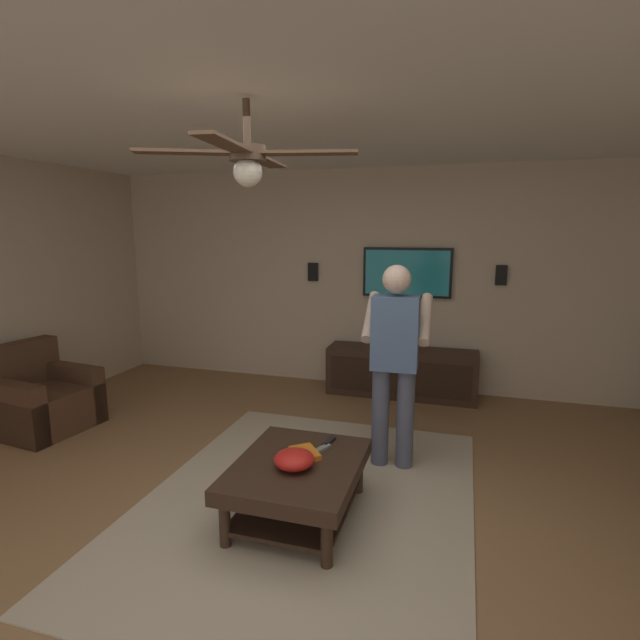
% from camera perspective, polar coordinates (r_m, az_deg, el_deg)
% --- Properties ---
extents(ground_plane, '(8.10, 8.10, 0.00)m').
position_cam_1_polar(ground_plane, '(3.29, -4.99, -24.88)').
color(ground_plane, olive).
extents(wall_back_tv, '(0.10, 6.95, 2.61)m').
position_cam_1_polar(wall_back_tv, '(5.93, 6.76, 4.68)').
color(wall_back_tv, '#C6B299').
rests_on(wall_back_tv, ground).
extents(ceiling_slab, '(6.76, 6.95, 0.10)m').
position_cam_1_polar(ceiling_slab, '(2.79, -5.96, 26.24)').
color(ceiling_slab, white).
extents(area_rug, '(2.92, 2.27, 0.01)m').
position_cam_1_polar(area_rug, '(3.70, -1.50, -20.36)').
color(area_rug, tan).
rests_on(area_rug, ground).
extents(armchair, '(0.89, 0.90, 0.82)m').
position_cam_1_polar(armchair, '(5.48, -29.91, -8.15)').
color(armchair, '#472D1E').
rests_on(armchair, ground).
extents(coffee_table, '(1.00, 0.80, 0.40)m').
position_cam_1_polar(coffee_table, '(3.39, -2.63, -17.81)').
color(coffee_table, '#332116').
rests_on(coffee_table, ground).
extents(media_console, '(0.45, 1.70, 0.55)m').
position_cam_1_polar(media_console, '(5.75, 9.47, -6.05)').
color(media_console, '#332116').
rests_on(media_console, ground).
extents(tv, '(0.05, 1.02, 0.58)m').
position_cam_1_polar(tv, '(5.78, 10.11, 5.47)').
color(tv, black).
extents(person_standing, '(0.55, 0.55, 1.64)m').
position_cam_1_polar(person_standing, '(3.90, 8.72, -4.00)').
color(person_standing, '#4C5166').
rests_on(person_standing, ground).
extents(bowl, '(0.26, 0.26, 0.12)m').
position_cam_1_polar(bowl, '(3.24, -3.03, -15.93)').
color(bowl, red).
rests_on(bowl, coffee_table).
extents(remote_white, '(0.14, 0.14, 0.02)m').
position_cam_1_polar(remote_white, '(3.37, -3.69, -15.79)').
color(remote_white, white).
rests_on(remote_white, coffee_table).
extents(remote_black, '(0.16, 0.07, 0.02)m').
position_cam_1_polar(remote_black, '(3.59, 1.00, -14.03)').
color(remote_black, black).
rests_on(remote_black, coffee_table).
extents(remote_grey, '(0.16, 0.10, 0.02)m').
position_cam_1_polar(remote_grey, '(3.49, 0.25, -14.81)').
color(remote_grey, slate).
rests_on(remote_grey, coffee_table).
extents(book, '(0.27, 0.26, 0.04)m').
position_cam_1_polar(book, '(3.41, -1.80, -15.28)').
color(book, orange).
rests_on(book, coffee_table).
extents(vase_round, '(0.22, 0.22, 0.22)m').
position_cam_1_polar(vase_round, '(5.62, 9.48, -2.40)').
color(vase_round, orange).
rests_on(vase_round, media_console).
extents(wall_speaker_left, '(0.06, 0.12, 0.22)m').
position_cam_1_polar(wall_speaker_left, '(5.77, 20.40, 4.93)').
color(wall_speaker_left, black).
extents(wall_speaker_right, '(0.06, 0.12, 0.22)m').
position_cam_1_polar(wall_speaker_right, '(6.03, -0.81, 5.64)').
color(wall_speaker_right, black).
extents(ceiling_fan, '(1.21, 1.17, 0.46)m').
position_cam_1_polar(ceiling_fan, '(2.82, -8.47, 18.13)').
color(ceiling_fan, '#4C3828').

